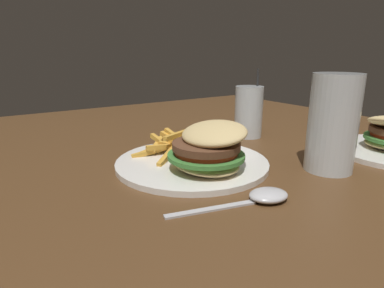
% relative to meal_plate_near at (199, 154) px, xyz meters
% --- Properties ---
extents(dining_table, '(1.69, 1.17, 0.73)m').
position_rel_meal_plate_near_xyz_m(dining_table, '(0.08, 0.16, -0.13)').
color(dining_table, brown).
rests_on(dining_table, ground_plane).
extents(meal_plate_near, '(0.28, 0.28, 0.10)m').
position_rel_meal_plate_near_xyz_m(meal_plate_near, '(0.00, 0.00, 0.00)').
color(meal_plate_near, white).
rests_on(meal_plate_near, dining_table).
extents(beer_glass, '(0.08, 0.08, 0.17)m').
position_rel_meal_plate_near_xyz_m(beer_glass, '(0.13, 0.19, 0.05)').
color(beer_glass, silver).
rests_on(beer_glass, dining_table).
extents(juice_glass, '(0.07, 0.07, 0.17)m').
position_rel_meal_plate_near_xyz_m(juice_glass, '(-0.13, 0.24, 0.03)').
color(juice_glass, silver).
rests_on(juice_glass, dining_table).
extents(spoon, '(0.07, 0.18, 0.02)m').
position_rel_meal_plate_near_xyz_m(spoon, '(0.16, 0.00, -0.02)').
color(spoon, silver).
rests_on(spoon, dining_table).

